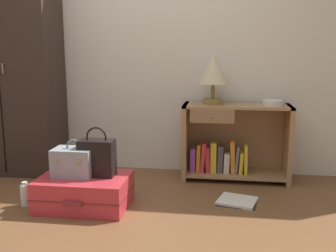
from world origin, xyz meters
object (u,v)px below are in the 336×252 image
Objects in this scene: bookshelf at (232,143)px; open_book_on_floor at (237,201)px; wardrobe at (12,67)px; table_lamp at (213,72)px; handbag at (97,157)px; bowl at (273,103)px; train_case at (74,162)px; bottle at (25,195)px; suitcase_large at (85,191)px.

bookshelf is 0.67m from open_book_on_floor.
bookshelf is at bearing 1.40° from wardrobe.
bookshelf is 0.67m from table_lamp.
table_lamp is at bearing 43.09° from handbag.
table_lamp is 0.59m from bowl.
train_case is at bearing -153.34° from bowl.
handbag reaches higher than bottle.
bowl is (0.52, -0.05, -0.26)m from table_lamp.
bowl is at bearing 26.66° from train_case.
suitcase_large reaches higher than open_book_on_floor.
table_lamp reaches higher than bottle.
train_case is at bearing -169.13° from handbag.
suitcase_large is (-1.45, -0.78, -0.60)m from bowl.
handbag is (-1.02, -0.79, 0.04)m from bookshelf.
wardrobe is 2.11× the size of bookshelf.
wardrobe is at bearing 179.91° from bowl.
wardrobe is 4.65× the size of table_lamp.
train_case reaches higher than bottle.
table_lamp is at bearing -177.93° from bookshelf.
train_case is at bearing -145.39° from bookshelf.
table_lamp is 1.86m from bottle.
open_book_on_floor is (2.11, -0.54, -1.00)m from wardrobe.
train_case reaches higher than suitcase_large.
wardrobe is 5.90× the size of open_book_on_floor.
suitcase_large reaches higher than bottle.
bottle is (0.51, -0.83, -0.92)m from wardrobe.
bookshelf is at bearing 2.07° from table_lamp.
bottle is at bearing -150.60° from bookshelf.
bowl is 0.26× the size of suitcase_large.
handbag is at bearing -142.28° from bookshelf.
handbag is at bearing 24.37° from suitcase_large.
bowl is at bearing 60.49° from open_book_on_floor.
bottle is at bearing -156.49° from bowl.
train_case is (-1.19, -0.82, 0.01)m from bookshelf.
suitcase_large is at bearing -138.41° from table_lamp.
handbag is at bearing -34.97° from wardrobe.
train_case is at bearing 173.43° from suitcase_large.
wardrobe is at bearing 165.75° from open_book_on_floor.
wardrobe reaches higher than suitcase_large.
train_case is 0.18m from handbag.
bookshelf is 1.29m from handbag.
handbag is 1.14m from open_book_on_floor.
train_case is 0.87× the size of open_book_on_floor.
bookshelf is 1.43× the size of suitcase_large.
bowl is (2.41, -0.00, -0.29)m from wardrobe.
open_book_on_floor is (0.04, -0.59, -0.33)m from bookshelf.
handbag is (1.06, -0.74, -0.63)m from wardrobe.
handbag is at bearing -169.18° from open_book_on_floor.
train_case is (0.89, -0.77, -0.67)m from wardrobe.
train_case is 0.80× the size of handbag.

